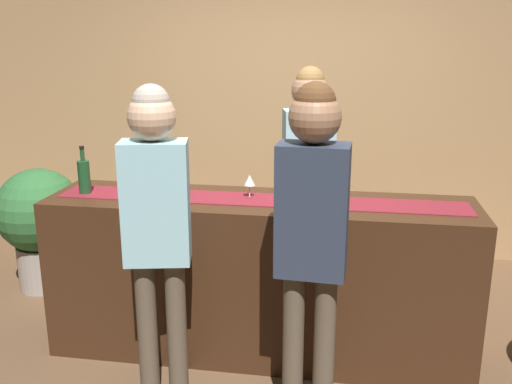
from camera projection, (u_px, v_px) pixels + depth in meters
The scene contains 13 objects.
ground_plane at pixel (259, 348), 3.68m from camera, with size 10.00×10.00×0.00m, color brown.
back_wall at pixel (292, 94), 5.10m from camera, with size 6.00×0.12×2.90m, color tan.
bar_counter at pixel (259, 277), 3.55m from camera, with size 2.59×0.60×1.01m, color #3D2314.
counter_runner_cloth at pixel (259, 200), 3.41m from camera, with size 2.46×0.28×0.01m, color maroon.
wine_bottle_amber at pixel (336, 184), 3.34m from camera, with size 0.07×0.07×0.30m.
wine_bottle_green at pixel (84, 176), 3.52m from camera, with size 0.07×0.07×0.30m.
wine_glass_near_customer at pixel (300, 188), 3.27m from camera, with size 0.07×0.07×0.14m.
wine_glass_mid_counter at pixel (150, 177), 3.52m from camera, with size 0.07×0.07×0.14m.
wine_glass_far_end at pixel (250, 181), 3.44m from camera, with size 0.07×0.07×0.14m.
bartender at pixel (308, 164), 3.90m from camera, with size 0.38×0.28×1.77m.
customer_sipping at pixel (312, 220), 2.73m from camera, with size 0.35×0.25×1.77m.
customer_browsing at pixel (156, 212), 2.93m from camera, with size 0.37×0.27×1.74m.
potted_plant_tall at pixel (40, 220), 4.46m from camera, with size 0.66×0.66×0.97m.
Camera 1 is at (0.51, -3.24, 1.97)m, focal length 39.84 mm.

